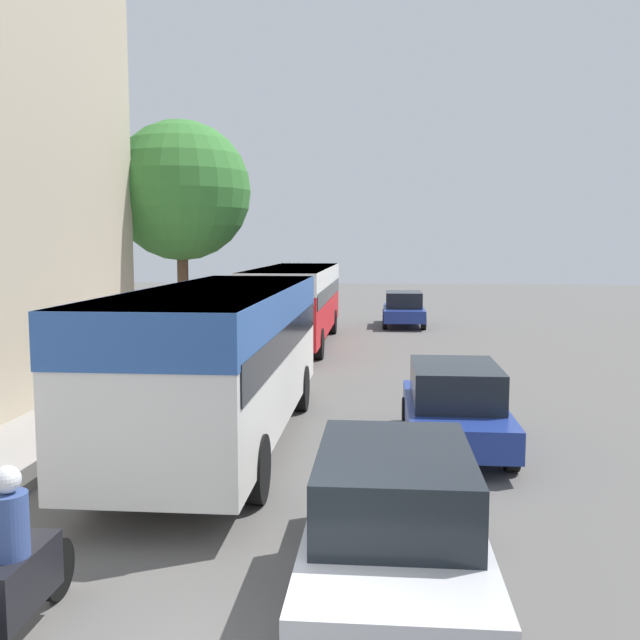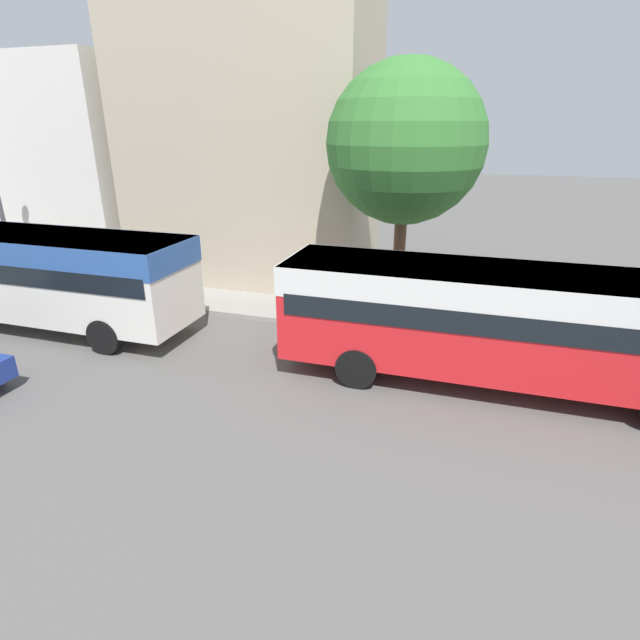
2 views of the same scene
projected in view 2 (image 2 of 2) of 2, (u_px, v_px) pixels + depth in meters
The scene contains 5 objects.
building_corner at pixel (62, 165), 21.94m from camera, with size 5.17×8.11×8.45m.
building_midblock at pixel (251, 121), 18.64m from camera, with size 5.05×9.02×12.01m.
bus_lead at pixel (44, 267), 14.90m from camera, with size 2.56×9.25×2.92m.
bus_following at pixel (506, 313), 11.46m from camera, with size 2.56×10.45×2.84m.
street_tree at pixel (406, 144), 13.98m from camera, with size 4.48×4.48×7.48m.
Camera 2 is at (9.64, 19.89, 5.88)m, focal length 28.00 mm.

